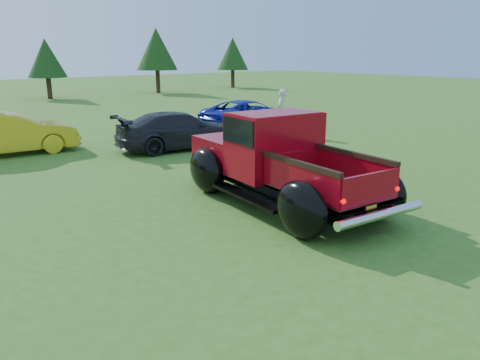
# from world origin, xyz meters

# --- Properties ---
(ground) EXTENTS (120.00, 120.00, 0.00)m
(ground) POSITION_xyz_m (0.00, 0.00, 0.00)
(ground) COLOR #335919
(ground) RESTS_ON ground
(tree_mid_right) EXTENTS (2.82, 2.82, 4.40)m
(tree_mid_right) POSITION_xyz_m (6.00, 30.00, 2.97)
(tree_mid_right) COLOR #332114
(tree_mid_right) RESTS_ON ground
(tree_east) EXTENTS (3.46, 3.46, 5.40)m
(tree_east) POSITION_xyz_m (15.00, 29.50, 3.66)
(tree_east) COLOR #332114
(tree_east) RESTS_ON ground
(tree_far_east) EXTENTS (3.07, 3.07, 4.80)m
(tree_far_east) POSITION_xyz_m (24.00, 30.50, 3.25)
(tree_far_east) COLOR #332114
(tree_far_east) RESTS_ON ground
(pickup_truck) EXTENTS (3.11, 5.81, 2.09)m
(pickup_truck) POSITION_xyz_m (1.92, 1.01, 0.99)
(pickup_truck) COLOR black
(pickup_truck) RESTS_ON ground
(show_car_yellow) EXTENTS (4.59, 1.99, 1.47)m
(show_car_yellow) POSITION_xyz_m (-1.60, 10.48, 0.73)
(show_car_yellow) COLOR gold
(show_car_yellow) RESTS_ON ground
(show_car_grey) EXTENTS (4.84, 2.53, 1.34)m
(show_car_grey) POSITION_xyz_m (3.50, 7.66, 0.67)
(show_car_grey) COLOR black
(show_car_grey) RESTS_ON ground
(show_car_blue) EXTENTS (4.68, 2.23, 1.29)m
(show_car_blue) POSITION_xyz_m (8.56, 9.78, 0.64)
(show_car_blue) COLOR #0E189B
(show_car_blue) RESTS_ON ground
(spectator) EXTENTS (0.84, 0.76, 1.92)m
(spectator) POSITION_xyz_m (8.48, 7.56, 0.96)
(spectator) COLOR beige
(spectator) RESTS_ON ground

